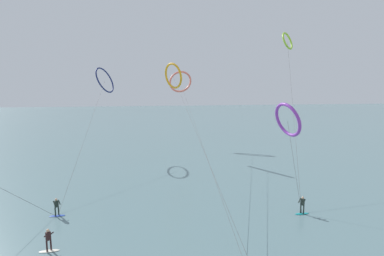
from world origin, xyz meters
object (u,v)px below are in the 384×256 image
(surfer_teal, at_px, (302,206))
(surfer_ivory, at_px, (49,242))
(kite_violet, at_px, (288,120))
(surfer_cobalt, at_px, (57,208))
(kite_navy, at_px, (105,80))
(kite_amber, at_px, (173,76))
(kite_coral, at_px, (180,82))
(kite_lime, at_px, (287,41))

(surfer_teal, relative_size, surfer_ivory, 1.00)
(surfer_ivory, distance_m, kite_violet, 23.52)
(surfer_cobalt, bearing_deg, surfer_teal, 138.58)
(surfer_cobalt, height_order, kite_navy, kite_navy)
(kite_violet, relative_size, kite_amber, 0.25)
(surfer_ivory, relative_size, kite_coral, 0.04)
(surfer_cobalt, relative_size, kite_navy, 0.06)
(kite_coral, relative_size, kite_violet, 4.57)
(kite_navy, distance_m, kite_lime, 32.88)
(surfer_teal, bearing_deg, kite_amber, -18.45)
(kite_lime, bearing_deg, surfer_ivory, -178.07)
(surfer_teal, height_order, kite_coral, kite_coral)
(kite_navy, bearing_deg, surfer_cobalt, -159.60)
(surfer_ivory, height_order, kite_violet, kite_violet)
(kite_violet, bearing_deg, kite_amber, 9.59)
(kite_coral, xyz_separation_m, kite_violet, (5.94, -34.99, -4.81))
(surfer_cobalt, xyz_separation_m, kite_navy, (1.76, 26.63, 12.51))
(kite_lime, bearing_deg, surfer_teal, -151.65)
(kite_coral, xyz_separation_m, kite_navy, (-14.79, -8.08, -0.06))
(kite_coral, xyz_separation_m, kite_lime, (16.75, -14.57, 6.61))
(surfer_teal, xyz_separation_m, kite_coral, (-5.85, 38.47, 12.57))
(surfer_ivory, height_order, kite_lime, kite_lime)
(surfer_teal, height_order, kite_lime, kite_lime)
(surfer_ivory, bearing_deg, kite_amber, 27.65)
(surfer_cobalt, height_order, kite_amber, kite_amber)
(surfer_cobalt, distance_m, kite_coral, 40.46)
(surfer_cobalt, distance_m, kite_violet, 23.79)
(kite_amber, bearing_deg, surfer_teal, 165.62)
(kite_amber, distance_m, kite_lime, 20.89)
(surfer_ivory, distance_m, kite_coral, 45.39)
(kite_amber, bearing_deg, kite_coral, -46.27)
(kite_violet, height_order, kite_lime, kite_lime)
(surfer_ivory, xyz_separation_m, kite_amber, (12.87, 31.29, 13.31))
(surfer_teal, distance_m, kite_amber, 33.02)
(kite_violet, distance_m, kite_amber, 27.49)
(surfer_teal, relative_size, kite_amber, 0.04)
(surfer_teal, bearing_deg, kite_lime, -59.28)
(surfer_teal, bearing_deg, kite_violet, -36.17)
(surfer_teal, relative_size, kite_violet, 0.16)
(surfer_cobalt, distance_m, kite_amber, 31.75)
(kite_violet, xyz_separation_m, kite_navy, (-20.73, 26.91, 4.75))
(surfer_teal, relative_size, kite_coral, 0.04)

